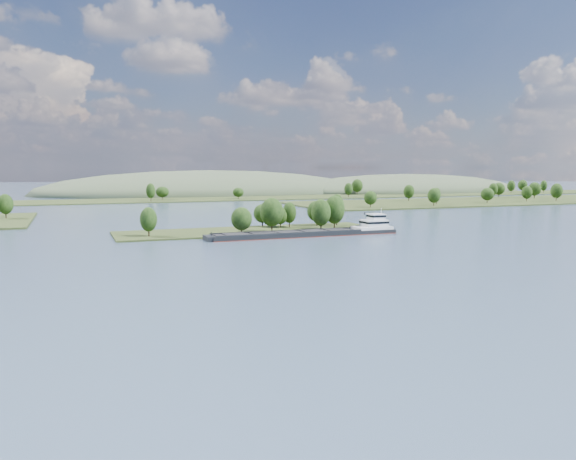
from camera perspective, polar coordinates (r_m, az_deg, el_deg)
name	(u,v)px	position (r m, az deg, el deg)	size (l,w,h in m)	color
ground	(313,254)	(159.02, 2.51, -2.47)	(1800.00, 1800.00, 0.00)	#384962
tree_island	(272,221)	(215.35, -1.63, 0.94)	(100.00, 32.06, 14.31)	#273417
right_bank	(504,200)	(438.13, 21.06, 2.88)	(320.00, 90.00, 14.78)	#273417
back_shoreline	(173,199)	(430.35, -11.59, 3.07)	(900.00, 60.00, 15.78)	#273417
hill_east	(407,191)	(590.76, 11.98, 3.85)	(260.00, 140.00, 36.00)	#3C4B33
hill_west	(209,193)	(538.68, -8.01, 3.70)	(320.00, 160.00, 44.00)	#3C4B33
cargo_barge	(317,232)	(202.65, 2.96, -0.21)	(71.80, 9.52, 9.70)	black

